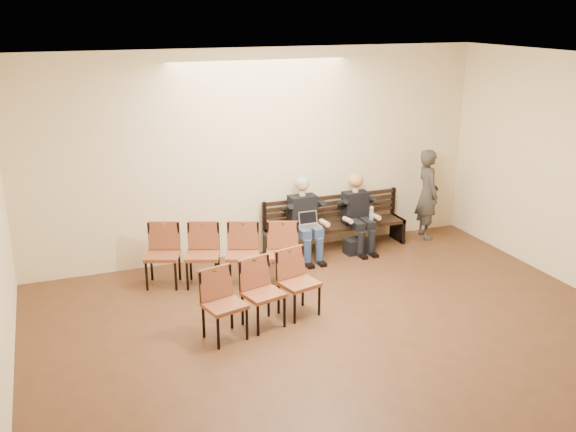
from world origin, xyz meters
name	(u,v)px	position (x,y,z in m)	size (l,w,h in m)	color
ground	(411,409)	(0.00, 0.00, 0.00)	(10.00, 10.00, 0.00)	brown
room_walls	(386,163)	(0.00, 0.79, 2.54)	(8.02, 10.01, 3.51)	beige
bench	(335,237)	(1.28, 4.65, 0.23)	(2.60, 0.90, 0.45)	black
seated_man	(304,218)	(0.63, 4.53, 0.70)	(0.58, 0.80, 1.39)	black
seated_woman	(357,215)	(1.64, 4.53, 0.63)	(0.54, 0.75, 1.26)	black
laptop	(311,228)	(0.67, 4.32, 0.57)	(0.33, 0.26, 0.24)	silver
water_bottle	(371,220)	(1.80, 4.31, 0.58)	(0.08, 0.08, 0.25)	silver
bag	(355,246)	(1.51, 4.32, 0.13)	(0.37, 0.25, 0.27)	black
passerby	(428,187)	(3.11, 4.61, 0.96)	(0.70, 0.46, 1.92)	#37322D
chair_row_front	(223,256)	(-1.00, 3.86, 0.48)	(2.35, 0.53, 0.97)	brown
chair_row_back	(263,294)	(-0.86, 2.36, 0.47)	(1.68, 0.51, 0.93)	brown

